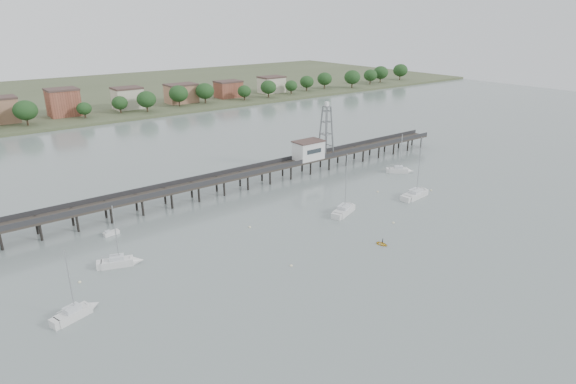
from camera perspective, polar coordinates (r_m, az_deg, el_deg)
name	(u,v)px	position (r m, az deg, el deg)	size (l,w,h in m)	color
ground_plane	(425,291)	(82.71, 15.89, -11.26)	(500.00, 500.00, 0.00)	gray
pier	(232,177)	(122.38, -6.65, 1.82)	(150.00, 5.00, 5.50)	#2D2823
pier_building	(308,150)	(135.36, 2.43, 5.01)	(8.40, 5.40, 5.30)	silver
lattice_tower	(326,131)	(138.41, 4.54, 7.20)	(3.20, 3.20, 15.50)	slate
sailboat_d	(419,193)	(123.68, 15.28, -0.13)	(10.03, 3.84, 16.02)	silver
sailboat_a	(79,311)	(80.11, -23.51, -12.85)	(7.17, 3.99, 11.52)	silver
sailboat_e	(402,170)	(140.70, 13.33, 2.51)	(6.71, 6.06, 11.73)	silver
sailboat_b	(124,262)	(91.82, -18.90, -7.82)	(7.56, 4.40, 12.10)	silver
sailboat_c	(347,209)	(110.55, 6.98, -1.98)	(9.26, 5.60, 14.67)	silver
white_tender	(111,233)	(104.81, -20.25, -4.59)	(3.23, 1.65, 1.20)	silver
yellow_dinghy	(382,245)	(96.23, 11.10, -6.15)	(1.70, 0.49, 2.38)	yellow
dinghy_occupant	(382,245)	(96.23, 11.10, -6.15)	(0.39, 1.08, 0.26)	black
mooring_buoys	(319,225)	(103.18, 3.68, -3.87)	(84.87, 19.09, 0.39)	beige
far_shore	(58,97)	(289.01, -25.56, 10.09)	(500.00, 170.00, 10.40)	#475133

